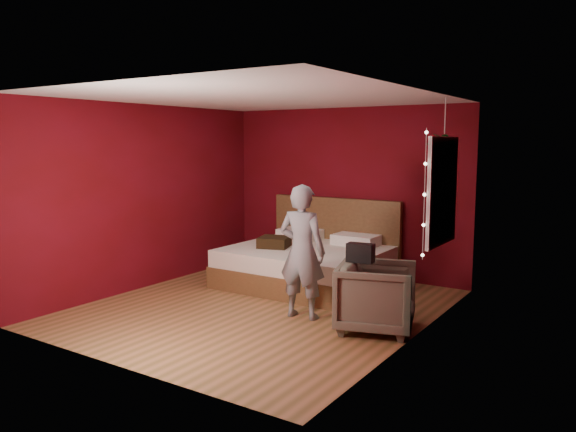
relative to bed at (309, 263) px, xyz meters
The scene contains 10 objects.
floor 1.41m from the bed, 84.84° to the right, with size 4.50×4.50×0.00m, color #945E3B.
room_walls 1.94m from the bed, 84.84° to the right, with size 4.04×4.54×2.62m.
window 2.45m from the bed, 12.74° to the right, with size 0.05×0.97×1.27m.
fairy_lights 2.58m from the bed, 25.79° to the right, with size 0.04×0.04×1.45m.
bed is the anchor object (origin of this frame).
person 1.69m from the bed, 62.12° to the right, with size 0.58×0.38×1.59m, color slate.
armchair 2.18m from the bed, 39.13° to the right, with size 0.81×0.83×0.76m, color #605C4C.
handbag 2.15m from the bed, 43.33° to the right, with size 0.29×0.15×0.21m, color black.
throw_pillow 0.60m from the bed, 145.50° to the right, with size 0.42×0.42×0.15m, color black.
hanging_plant 2.59m from the bed, ahead, with size 0.49×0.47×0.87m.
Camera 1 is at (4.04, -5.56, 2.07)m, focal length 35.00 mm.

